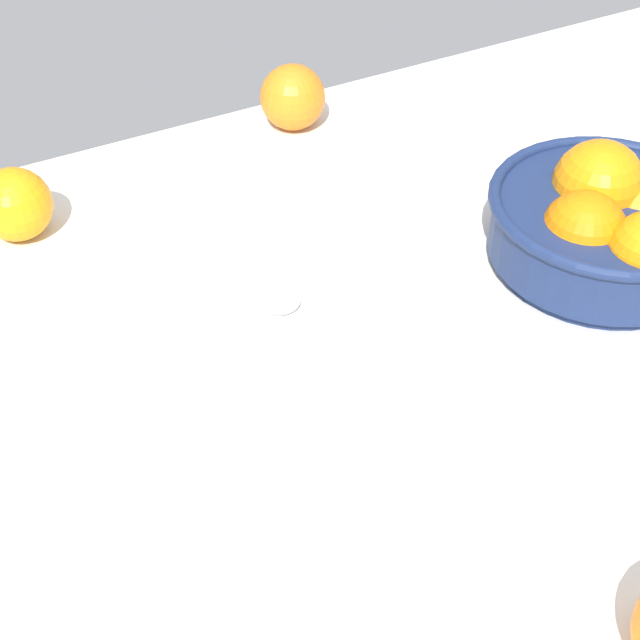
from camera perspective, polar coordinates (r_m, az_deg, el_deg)
The scene contains 5 objects.
ground_plane at distance 81.61cm, azimuth 2.68°, elevation -4.53°, with size 145.55×93.27×3.00cm, color silver.
fruit_bowl at distance 93.53cm, azimuth 16.63°, elevation 5.46°, with size 22.55×22.55×11.08cm.
loose_orange_1 at distance 112.24cm, azimuth -1.63°, elevation 13.04°, with size 7.47×7.47×7.47cm, color orange.
loose_orange_2 at distance 98.75cm, azimuth -17.59°, elevation 6.53°, with size 7.26×7.26×7.26cm, color orange.
spoon at distance 85.69cm, azimuth -4.10°, elevation -0.11°, with size 15.76×3.87×1.00cm.
Camera 1 is at (-29.94, -48.19, 57.16)cm, focal length 54.09 mm.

